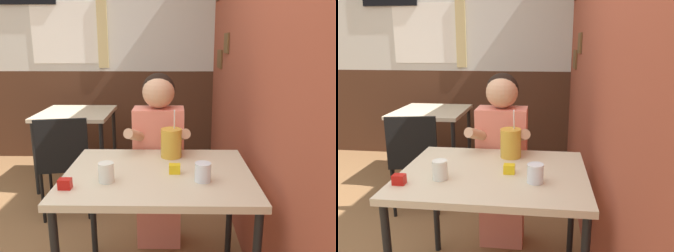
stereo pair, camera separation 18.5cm
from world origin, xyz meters
TOP-DOWN VIEW (x-y plane):
  - brick_wall_right at (1.17, 1.33)m, footprint 0.08×4.65m
  - back_wall at (-0.01, 2.68)m, footprint 5.29×0.09m
  - main_table at (0.57, 0.28)m, footprint 1.00×0.77m
  - background_table at (-0.34, 1.89)m, footprint 0.72×0.73m
  - chair_near_window at (-0.24, 1.17)m, footprint 0.47×0.47m
  - person_seated at (0.55, 0.78)m, footprint 0.42×0.41m
  - cocktail_pitcher at (0.64, 0.52)m, footprint 0.13×0.13m
  - glass_near_pitcher at (0.80, 0.16)m, footprint 0.08×0.08m
  - glass_center at (0.32, 0.14)m, footprint 0.08×0.08m
  - condiment_ketchup at (0.14, 0.06)m, footprint 0.06×0.04m
  - condiment_mustard at (0.66, 0.26)m, footprint 0.06×0.04m

SIDE VIEW (x-z plane):
  - chair_near_window at x=-0.24m, z-range 0.08..0.94m
  - background_table at x=-0.34m, z-range 0.29..1.04m
  - person_seated at x=0.55m, z-range 0.05..1.28m
  - main_table at x=0.57m, z-range 0.31..1.06m
  - condiment_ketchup at x=0.14m, z-range 0.75..0.80m
  - condiment_mustard at x=0.66m, z-range 0.75..0.80m
  - glass_near_pitcher at x=0.80m, z-range 0.75..0.85m
  - glass_center at x=0.32m, z-range 0.75..0.85m
  - cocktail_pitcher at x=0.64m, z-range 0.70..0.99m
  - brick_wall_right at x=1.17m, z-range 0.00..2.70m
  - back_wall at x=-0.01m, z-range 0.01..2.71m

